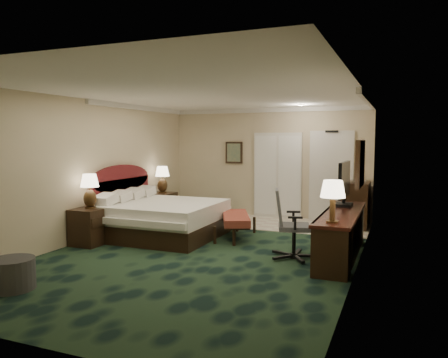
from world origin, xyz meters
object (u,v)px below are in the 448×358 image
at_px(bed, 162,219).
at_px(bed_bench, 236,226).
at_px(lamp_far, 162,180).
at_px(lamp_near, 90,191).
at_px(desk_chair, 294,224).
at_px(ottoman, 13,274).
at_px(desk, 341,235).
at_px(tv, 344,184).
at_px(minibar, 356,205).
at_px(nightstand_far, 162,206).
at_px(nightstand_near, 90,226).

height_order(bed, bed_bench, bed).
xyz_separation_m(bed, lamp_far, (-0.90, 1.58, 0.63)).
relative_size(lamp_near, bed_bench, 0.46).
bearing_deg(desk_chair, ottoman, -152.97).
bearing_deg(desk, bed, 175.94).
relative_size(lamp_far, bed_bench, 0.46).
bearing_deg(tv, lamp_near, -160.07).
bearing_deg(minibar, lamp_near, -141.85).
xyz_separation_m(nightstand_far, tv, (4.37, -1.14, 0.82)).
bearing_deg(bed_bench, minibar, 20.30).
relative_size(lamp_near, desk_chair, 0.56).
bearing_deg(lamp_far, desk_chair, -30.32).
distance_m(desk, tv, 1.02).
bearing_deg(nightstand_far, nightstand_near, -89.90).
bearing_deg(bed, lamp_far, 119.77).
bearing_deg(bed, tv, 6.92).
distance_m(bed, lamp_near, 1.52).
bearing_deg(desk, bed_bench, 162.33).
bearing_deg(bed, lamp_near, -131.47).
height_order(bed, lamp_far, lamp_far).
bearing_deg(lamp_far, desk, -22.48).
bearing_deg(ottoman, bed_bench, 66.97).
bearing_deg(nightstand_far, tv, -14.64).
xyz_separation_m(tv, desk_chair, (-0.66, -1.01, -0.58)).
xyz_separation_m(nightstand_near, bed_bench, (2.31, 1.51, -0.10)).
xyz_separation_m(lamp_near, desk_chair, (3.72, 0.44, -0.42)).
bearing_deg(minibar, tv, -90.99).
xyz_separation_m(desk_chair, minibar, (0.69, 3.02, -0.06)).
xyz_separation_m(tv, minibar, (0.03, 2.01, -0.65)).
bearing_deg(ottoman, tv, 46.24).
distance_m(bed, lamp_far, 1.92).
bearing_deg(bed_bench, tv, -23.63).
distance_m(bed, desk_chair, 2.88).
height_order(lamp_near, bed_bench, lamp_near).
bearing_deg(tv, bed_bench, -178.43).
bearing_deg(tv, desk, -84.42).
height_order(nightstand_near, tv, tv).
distance_m(lamp_near, minibar, 5.63).
xyz_separation_m(nightstand_near, minibar, (4.40, 3.52, 0.17)).
relative_size(nightstand_near, tv, 0.66).
relative_size(lamp_near, tv, 0.62).
relative_size(lamp_far, ottoman, 1.13).
height_order(nightstand_near, nightstand_far, nightstand_near).
distance_m(lamp_far, ottoman, 5.11).
bearing_deg(tv, bed, -171.54).
height_order(lamp_far, ottoman, lamp_far).
xyz_separation_m(lamp_near, minibar, (4.41, 3.47, -0.48)).
height_order(desk, tv, tv).
relative_size(bed_bench, desk_chair, 1.22).
bearing_deg(nightstand_far, bed_bench, -26.25).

